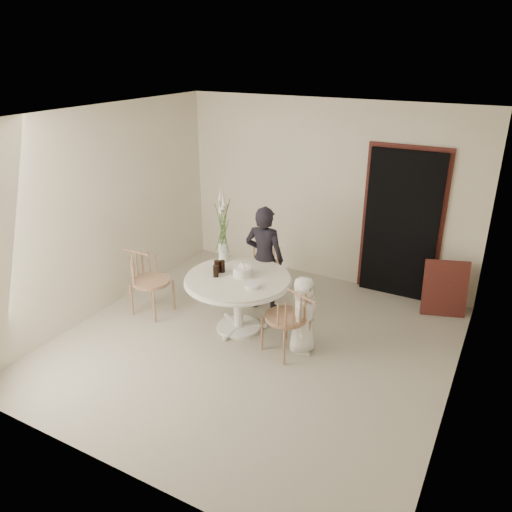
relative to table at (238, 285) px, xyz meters
The scene contains 18 objects.
ground 0.75m from the table, 35.54° to the right, with size 4.50×4.50×0.00m, color #B9B49E.
room_shell 1.09m from the table, 35.54° to the right, with size 4.50×4.50×4.50m.
doorway 2.49m from the table, 52.29° to the left, with size 1.00×0.10×2.10m, color black.
door_trim 2.53m from the table, 52.85° to the left, with size 1.12×0.03×2.22m, color maroon.
table is the anchor object (origin of this frame).
picture_frame 2.78m from the table, 36.39° to the left, with size 0.57×0.04×0.77m, color maroon.
chair_far 1.24m from the table, 100.32° to the left, with size 0.48×0.50×0.78m.
chair_right 0.89m from the table, 14.81° to the right, with size 0.61×0.59×0.85m.
chair_left 1.36m from the table, behind, with size 0.53×0.49×0.86m.
girl 0.66m from the table, 87.53° to the left, with size 0.53×0.35×1.46m, color black.
boy 0.93m from the table, ahead, with size 0.47×0.30×0.96m, color white.
birthday_cake 0.18m from the table, 63.12° to the left, with size 0.24×0.24×0.16m.
cola_tumbler_a 0.33m from the table, 160.05° to the right, with size 0.06×0.06×0.14m, color black.
cola_tumbler_b 0.33m from the table, 153.83° to the right, with size 0.07×0.07×0.14m, color black.
cola_tumbler_c 0.31m from the table, behind, with size 0.07×0.07×0.15m, color black.
cola_tumbler_d 0.35m from the table, behind, with size 0.08×0.08×0.16m, color black.
plate_stack 0.37m from the table, 29.86° to the right, with size 0.18×0.18×0.05m, color white.
flower_vase 0.80m from the table, 140.26° to the left, with size 0.13×0.13×0.98m.
Camera 1 is at (2.49, -4.52, 3.37)m, focal length 35.00 mm.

